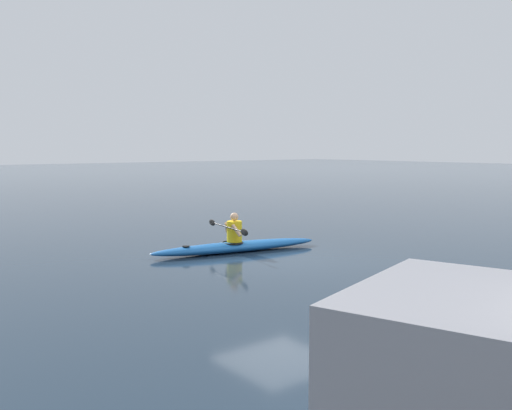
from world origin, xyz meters
The scene contains 3 objects.
ground_plane centered at (0.00, 0.00, 0.00)m, with size 160.00×160.00×0.00m, color #1E2D3D.
kayak centered at (0.21, -1.43, 0.13)m, with size 4.61×1.48×0.27m.
kayaker centered at (0.28, -1.45, 0.58)m, with size 0.63×2.31×0.75m.
Camera 1 is at (8.63, 9.98, 2.67)m, focal length 39.48 mm.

